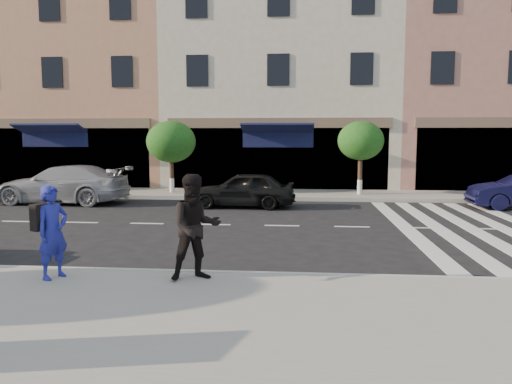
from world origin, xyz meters
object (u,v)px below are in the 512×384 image
Objects in this scene: car_far_mid at (243,190)px; photographer at (53,232)px; car_far_left at (63,184)px; walker at (195,227)px.

photographer is at bearing -10.70° from car_far_mid.
car_far_mid is (7.00, -0.43, -0.09)m from car_far_left.
car_far_mid is at bearing 12.60° from photographer.
car_far_left is 1.33× the size of car_far_mid.
car_far_mid is at bearing 67.26° from walker.
car_far_mid is at bearing 89.18° from car_far_left.
walker is 9.61m from car_far_mid.
car_far_mid is (-0.28, 9.60, -0.41)m from walker.
photographer is 0.32× the size of car_far_left.
walker is 0.48× the size of car_far_mid.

